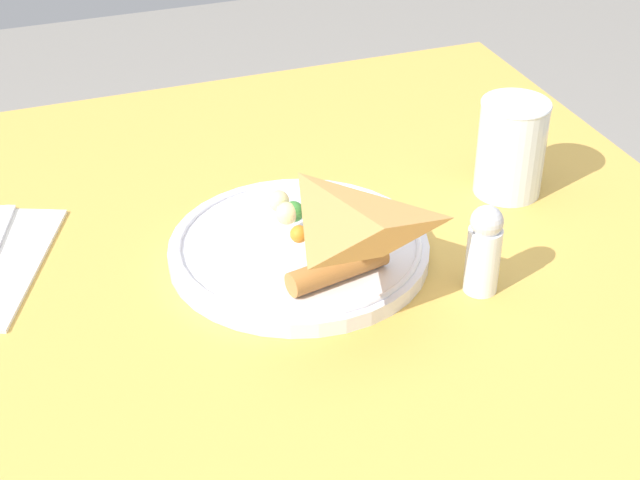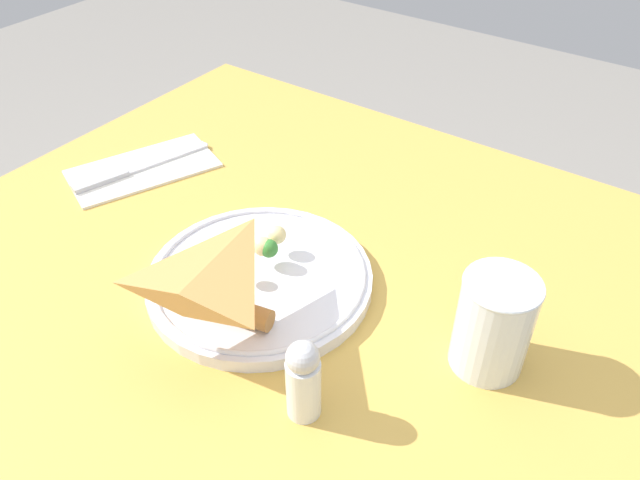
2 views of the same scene
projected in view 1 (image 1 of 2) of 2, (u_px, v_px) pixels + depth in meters
The scene contains 4 objects.
dining_table at pixel (362, 459), 0.88m from camera, with size 1.26×0.88×0.76m.
plate_pizza at pixel (300, 246), 0.96m from camera, with size 0.26×0.26×0.05m.
milk_glass at pixel (511, 152), 1.06m from camera, with size 0.07×0.07×0.11m.
salt_shaker at pixel (484, 249), 0.90m from camera, with size 0.03×0.03×0.09m.
Camera 1 is at (-0.57, 0.25, 1.31)m, focal length 55.00 mm.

